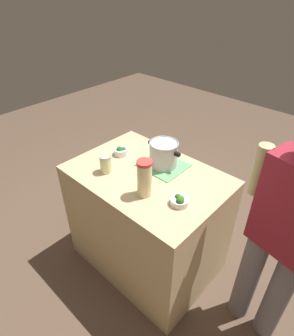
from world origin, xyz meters
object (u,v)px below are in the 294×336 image
(cooking_pot, at_px, (164,153))
(mason_jar, at_px, (106,164))
(lemonade_pitcher, at_px, (144,178))
(broccoli_bowl_center, at_px, (121,151))
(broccoli_bowl_front, at_px, (180,201))
(person_cook, at_px, (282,237))

(cooking_pot, relative_size, mason_jar, 2.12)
(lemonade_pitcher, height_order, broccoli_bowl_center, lemonade_pitcher)
(lemonade_pitcher, xyz_separation_m, broccoli_bowl_front, (0.22, 0.07, -0.10))
(person_cook, bearing_deg, cooking_pot, 178.02)
(broccoli_bowl_front, bearing_deg, cooking_pot, 143.51)
(cooking_pot, distance_m, mason_jar, 0.41)
(lemonade_pitcher, xyz_separation_m, person_cook, (0.77, 0.30, -0.18))
(mason_jar, bearing_deg, broccoli_bowl_front, 7.45)
(person_cook, bearing_deg, mason_jar, -165.30)
(mason_jar, bearing_deg, broccoli_bowl_center, 111.90)
(lemonade_pitcher, relative_size, broccoli_bowl_front, 2.18)
(broccoli_bowl_center, bearing_deg, cooking_pot, 17.39)
(cooking_pot, distance_m, broccoli_bowl_center, 0.36)
(broccoli_bowl_front, bearing_deg, mason_jar, -172.55)
(broccoli_bowl_front, bearing_deg, lemonade_pitcher, -161.53)
(mason_jar, bearing_deg, cooking_pot, 53.23)
(cooking_pot, bearing_deg, broccoli_bowl_center, -162.61)
(broccoli_bowl_front, xyz_separation_m, broccoli_bowl_center, (-0.68, 0.15, 0.00))
(lemonade_pitcher, bearing_deg, cooking_pot, 110.39)
(cooking_pot, height_order, person_cook, person_cook)
(lemonade_pitcher, relative_size, person_cook, 0.16)
(broccoli_bowl_center, xyz_separation_m, person_cook, (1.23, 0.07, -0.08))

